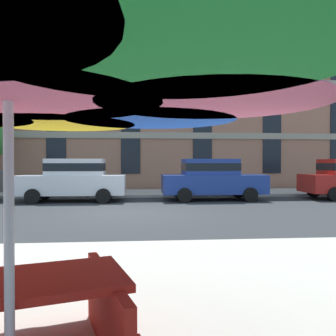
% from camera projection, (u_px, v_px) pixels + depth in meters
% --- Properties ---
extents(ground_plane, '(120.00, 120.00, 0.00)m').
position_uv_depth(ground_plane, '(124.00, 213.00, 11.08)').
color(ground_plane, '#2D3033').
extents(sidewalk_far, '(56.00, 3.60, 0.12)m').
position_uv_depth(sidewalk_far, '(130.00, 193.00, 17.86)').
color(sidewalk_far, '#B2ADA3').
rests_on(sidewalk_far, ground).
extents(apartment_building, '(37.63, 12.08, 12.80)m').
position_uv_depth(apartment_building, '(132.00, 99.00, 25.92)').
color(apartment_building, '#A87056').
rests_on(apartment_building, ground).
extents(sedan_white, '(4.40, 1.98, 1.78)m').
position_uv_depth(sedan_white, '(74.00, 179.00, 14.57)').
color(sedan_white, silver).
rests_on(sedan_white, ground).
extents(sedan_blue, '(4.40, 1.98, 1.78)m').
position_uv_depth(sedan_blue, '(212.00, 178.00, 15.06)').
color(sedan_blue, navy).
rests_on(sedan_blue, ground).
extents(patio_umbrella, '(3.93, 3.93, 2.55)m').
position_uv_depth(patio_umbrella, '(8.00, 58.00, 2.06)').
color(patio_umbrella, silver).
rests_on(patio_umbrella, ground).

